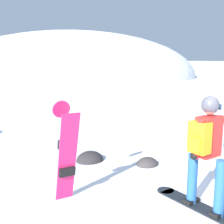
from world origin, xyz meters
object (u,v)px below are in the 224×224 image
snowboarder_main (206,151)px  spare_snowboard (66,153)px  rock_mid (147,165)px  rock_dark (90,161)px

snowboarder_main → spare_snowboard: (-1.66, 1.21, -0.11)m
spare_snowboard → rock_mid: (2.06, 0.75, -0.81)m
rock_mid → spare_snowboard: bearing=-160.0°
rock_dark → rock_mid: 1.27m
rock_dark → rock_mid: bearing=-40.9°
spare_snowboard → rock_mid: 2.34m
spare_snowboard → rock_mid: size_ratio=3.36×
rock_mid → snowboarder_main: bearing=-101.5°
snowboarder_main → rock_mid: (0.40, 1.96, -0.92)m
rock_dark → rock_mid: size_ratio=1.29×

